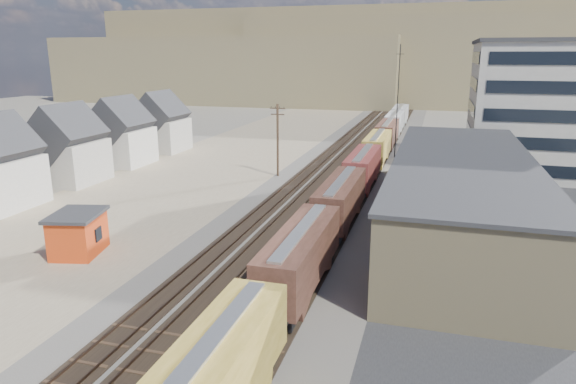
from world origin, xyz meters
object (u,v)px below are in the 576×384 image
(freight_train, at_px, (371,156))
(utility_pole_north, at_px, (278,139))
(maintenance_shed, at_px, (78,233))
(parked_car_blue, at_px, (535,187))

(freight_train, bearing_deg, utility_pole_north, -161.76)
(freight_train, xyz_separation_m, utility_pole_north, (-12.30, -4.05, 2.50))
(freight_train, xyz_separation_m, maintenance_shed, (-19.91, -36.31, -0.93))
(utility_pole_north, distance_m, maintenance_shed, 33.32)
(parked_car_blue, bearing_deg, freight_train, 148.01)
(maintenance_shed, relative_size, parked_car_blue, 1.16)
(maintenance_shed, bearing_deg, parked_car_blue, 38.87)
(freight_train, relative_size, parked_car_blue, 24.36)
(freight_train, distance_m, parked_car_blue, 21.15)
(utility_pole_north, height_order, maintenance_shed, utility_pole_north)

